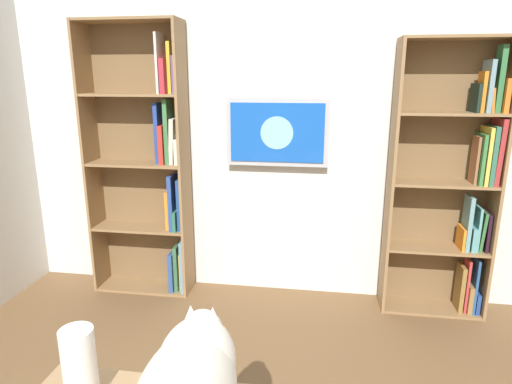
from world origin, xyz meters
The scene contains 5 objects.
wall_back centered at (0.00, -2.23, 1.35)m, with size 4.52×0.06×2.70m, color silver.
bookshelf_left centered at (-1.27, -2.06, 1.02)m, with size 0.76×0.28×2.04m.
bookshelf_right centered at (1.09, -2.07, 1.07)m, with size 0.81×0.28×2.20m.
wall_mounted_tv centered at (0.05, -2.15, 1.36)m, with size 0.80×0.07×0.53m.
paper_towel_roll centered at (0.46, 0.11, 0.86)m, with size 0.11×0.11×0.26m, color white.
Camera 1 is at (-0.30, 1.24, 1.77)m, focal length 30.63 mm.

